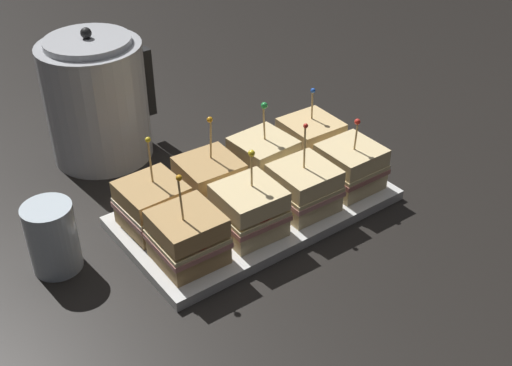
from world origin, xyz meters
TOP-DOWN VIEW (x-y plane):
  - ground_plane at (0.00, 0.00)m, footprint 6.00×6.00m
  - serving_platter at (0.00, 0.00)m, footprint 0.47×0.25m
  - sandwich_front_far_left at (-0.17, -0.05)m, footprint 0.10×0.10m
  - sandwich_front_center_left at (-0.05, -0.05)m, footprint 0.10×0.10m
  - sandwich_front_center_right at (0.06, -0.05)m, footprint 0.10×0.10m
  - sandwich_front_far_right at (0.17, -0.05)m, footprint 0.10×0.10m
  - sandwich_back_far_left at (-0.17, 0.05)m, footprint 0.10×0.10m
  - sandwich_back_center_left at (-0.06, 0.06)m, footprint 0.10×0.10m
  - sandwich_back_center_right at (0.06, 0.05)m, footprint 0.10×0.10m
  - sandwich_back_far_right at (0.17, 0.05)m, footprint 0.10×0.10m
  - kettle_steel at (-0.12, 0.34)m, footprint 0.21×0.19m
  - drinking_glass at (-0.33, 0.07)m, footprint 0.08×0.08m

SIDE VIEW (x-z plane):
  - ground_plane at x=0.00m, z-range 0.00..0.00m
  - serving_platter at x=0.00m, z-range 0.00..0.02m
  - drinking_glass at x=-0.33m, z-range 0.00..0.11m
  - sandwich_front_center_right at x=0.06m, z-range -0.02..0.14m
  - sandwich_front_far_right at x=0.17m, z-range -0.01..0.13m
  - sandwich_back_far_left at x=-0.17m, z-range -0.02..0.14m
  - sandwich_back_center_left at x=-0.06m, z-range -0.02..0.14m
  - sandwich_front_far_left at x=-0.17m, z-range -0.02..0.14m
  - sandwich_back_far_right at x=0.17m, z-range -0.01..0.13m
  - sandwich_front_center_left at x=-0.05m, z-range -0.01..0.13m
  - sandwich_back_center_right at x=0.06m, z-range -0.02..0.14m
  - kettle_steel at x=-0.12m, z-range -0.01..0.25m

